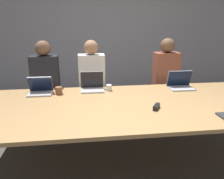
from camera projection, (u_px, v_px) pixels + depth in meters
name	position (u px, v px, depth m)	size (l,w,h in m)	color
ground_plane	(125.00, 158.00, 2.81)	(24.00, 24.00, 0.00)	#4C4742
curtain_wall	(106.00, 35.00, 4.71)	(12.00, 0.06, 2.80)	#9999A3
conference_table	(126.00, 107.00, 2.60)	(3.46, 1.49, 0.75)	tan
laptop_far_right	(180.00, 83.00, 3.16)	(0.35, 0.25, 0.25)	#B7B7BC
person_far_right	(165.00, 82.00, 3.68)	(0.40, 0.24, 1.43)	#2D2D38
laptop_far_left	(40.00, 89.00, 2.92)	(0.31, 0.24, 0.23)	#B7B7BC
person_far_left	(47.00, 89.00, 3.35)	(0.40, 0.24, 1.42)	#2D2D38
cup_far_left	(59.00, 91.00, 2.90)	(0.09, 0.09, 0.10)	brown
laptop_far_midleft	(92.00, 85.00, 3.08)	(0.32, 0.25, 0.25)	#B7B7BC
person_far_midleft	(92.00, 87.00, 3.47)	(0.40, 0.24, 1.42)	#2D2D38
cup_far_midleft	(109.00, 88.00, 3.06)	(0.08, 0.08, 0.08)	white
stapler	(156.00, 107.00, 2.42)	(0.12, 0.15, 0.05)	black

